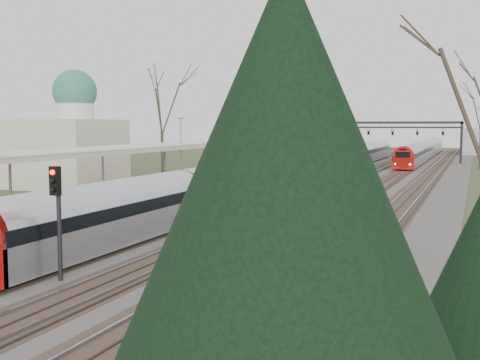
# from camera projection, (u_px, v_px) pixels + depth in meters

# --- Properties ---
(track_bed) EXTENTS (24.00, 160.00, 0.22)m
(track_bed) POSITION_uv_depth(u_px,v_px,m) (346.00, 179.00, 61.11)
(track_bed) COLOR #474442
(track_bed) RESTS_ON ground
(platform) EXTENTS (3.50, 69.00, 1.00)m
(platform) POSITION_uv_depth(u_px,v_px,m) (186.00, 188.00, 48.27)
(platform) COLOR #9E9B93
(platform) RESTS_ON ground
(canopy) EXTENTS (4.10, 50.00, 3.11)m
(canopy) POSITION_uv_depth(u_px,v_px,m) (158.00, 147.00, 43.78)
(canopy) COLOR slate
(canopy) RESTS_ON platform
(dome_building) EXTENTS (10.00, 8.00, 10.30)m
(dome_building) POSITION_uv_depth(u_px,v_px,m) (60.00, 145.00, 53.07)
(dome_building) COLOR beige
(dome_building) RESTS_ON ground
(signal_gantry) EXTENTS (21.00, 0.59, 6.08)m
(signal_gantry) POSITION_uv_depth(u_px,v_px,m) (388.00, 129.00, 88.44)
(signal_gantry) COLOR black
(signal_gantry) RESTS_ON ground
(tree_west_far) EXTENTS (5.50, 5.50, 11.33)m
(tree_west_far) POSITION_uv_depth(u_px,v_px,m) (162.00, 100.00, 60.22)
(tree_west_far) COLOR #2D231C
(tree_west_far) RESTS_ON ground
(train_near) EXTENTS (2.62, 90.21, 3.05)m
(train_near) POSITION_uv_depth(u_px,v_px,m) (316.00, 165.00, 60.76)
(train_near) COLOR #B4B7BF
(train_near) RESTS_ON ground
(train_far) EXTENTS (2.62, 60.21, 3.05)m
(train_far) POSITION_uv_depth(u_px,v_px,m) (424.00, 150.00, 98.38)
(train_far) COLOR #B4B7BF
(train_far) RESTS_ON ground
(signal_post) EXTENTS (0.35, 0.45, 4.10)m
(signal_post) POSITION_uv_depth(u_px,v_px,m) (57.00, 206.00, 20.63)
(signal_post) COLOR black
(signal_post) RESTS_ON ground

